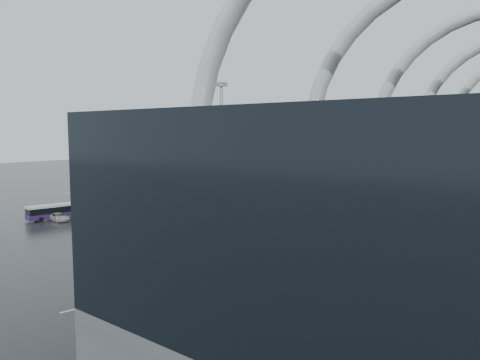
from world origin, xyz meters
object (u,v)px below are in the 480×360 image
Objects in this scene: jet_remote_mid at (208,160)px; van_curve_c at (211,286)px; airliner_main at (308,186)px; floodlight_mast at (221,128)px; bus_row_near_c at (131,201)px; bus_row_far_c at (58,210)px; bus_row_near_a at (109,199)px; bus_row_near_b at (123,200)px; gse_cart_belly_d at (373,209)px; gse_cart_belly_e at (361,200)px; jet_remote_west at (165,163)px; airliner_gate_b at (392,170)px; jet_remote_far at (244,157)px; bus_row_near_d at (141,203)px; airliner_gate_c at (442,163)px; van_curve_a at (59,217)px; gse_cart_belly_b at (367,202)px.

van_curve_c is at bearing 123.35° from jet_remote_mid.
floodlight_mast is (-17.86, -13.66, 14.98)m from airliner_main.
bus_row_near_c reaches higher than bus_row_far_c.
bus_row_near_a is 0.90× the size of bus_row_near_b.
gse_cart_belly_e is (-8.57, 12.24, -0.08)m from gse_cart_belly_d.
jet_remote_mid is 18.20× the size of gse_cart_belly_d.
floodlight_mast reaches higher than jet_remote_west.
bus_row_near_b is 30.64m from floodlight_mast.
airliner_main reaches higher than van_curve_c.
airliner_gate_b is at bearing -19.17° from bus_row_near_c.
van_curve_c is at bearing -49.54° from floodlight_mast.
airliner_gate_b reaches higher than jet_remote_far.
jet_remote_far reaches higher than gse_cart_belly_d.
airliner_main reaches higher than bus_row_near_b.
bus_row_far_c is at bearing -118.21° from airliner_gate_b.
airliner_main is 3.96× the size of bus_row_near_d.
airliner_gate_c is 1.53× the size of jet_remote_west.
van_curve_a reaches higher than gse_cart_belly_b.
bus_row_near_b reaches higher than gse_cart_belly_e.
jet_remote_west is 94.11m from bus_row_near_b.
bus_row_near_b is 1.05× the size of bus_row_far_c.
bus_row_near_d is (65.99, -93.03, -3.18)m from jet_remote_mid.
bus_row_near_a reaches higher than gse_cart_belly_b.
jet_remote_mid is 3.20× the size of bus_row_near_b.
bus_row_near_b is 6.50× the size of gse_cart_belly_e.
van_curve_a reaches higher than gse_cart_belly_d.
airliner_gate_c reaches higher than van_curve_a.
airliner_gate_c is at bearing 97.87° from gse_cart_belly_d.
van_curve_a is 1.27× the size of van_curve_c.
bus_row_near_a is at bearing 96.13° from bus_row_near_c.
jet_remote_far is 1.42× the size of floodlight_mast.
bus_row_near_d is 6.28× the size of gse_cart_belly_e.
jet_remote_far is 133.47m from gse_cart_belly_e.
jet_remote_mid is at bearing -119.21° from jet_remote_west.
jet_remote_west is 8.54× the size of van_curve_c.
jet_remote_far is (-95.81, 37.55, -0.21)m from airliner_gate_b.
gse_cart_belly_d is (46.52, 51.36, -0.16)m from van_curve_a.
bus_row_near_c is at bearing -131.12° from gse_cart_belly_e.
bus_row_near_c is 6.15× the size of gse_cart_belly_e.
bus_row_far_c is at bearing -91.19° from airliner_gate_c.
gse_cart_belly_e is (42.44, 44.09, -1.27)m from bus_row_near_b.
van_curve_c is (25.58, -119.93, -4.37)m from airliner_gate_b.
bus_row_far_c is at bearing 164.42° from bus_row_near_d.
bus_row_near_d is (70.79, -126.93, -3.14)m from jet_remote_far.
jet_remote_west is at bearing 147.36° from floodlight_mast.
jet_remote_west reaches higher than bus_row_near_b.
airliner_gate_b is at bearing 100.88° from airliner_main.
airliner_gate_c is at bearing 95.25° from gse_cart_belly_b.
van_curve_a is 2.49× the size of gse_cart_belly_b.
airliner_main reaches higher than gse_cart_belly_d.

